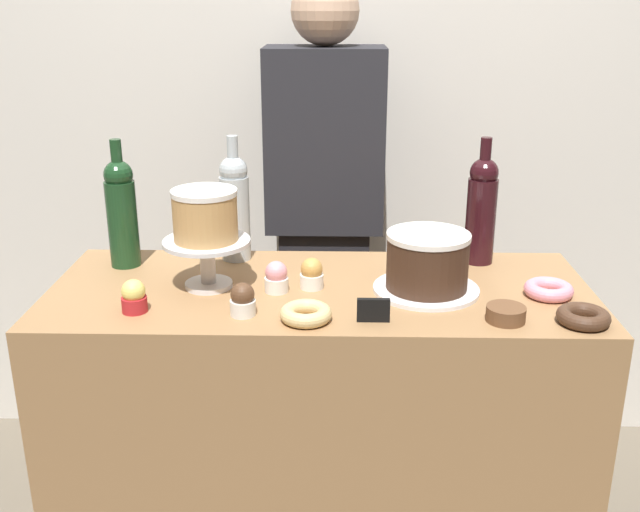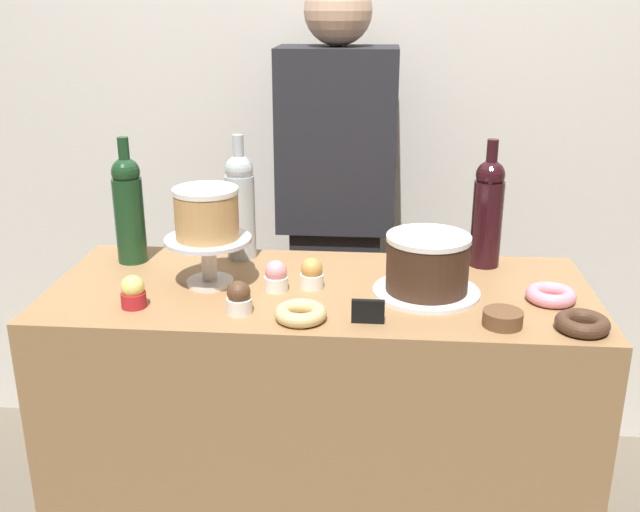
% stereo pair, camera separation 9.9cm
% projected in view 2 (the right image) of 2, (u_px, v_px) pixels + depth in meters
% --- Properties ---
extents(back_wall, '(6.00, 0.05, 2.60)m').
position_uv_depth(back_wall, '(342.00, 74.00, 2.39)').
color(back_wall, silver).
rests_on(back_wall, ground_plane).
extents(display_counter, '(1.28, 0.53, 0.89)m').
position_uv_depth(display_counter, '(320.00, 447.00, 1.89)').
color(display_counter, '#997047').
rests_on(display_counter, ground_plane).
extents(cake_stand_pedestal, '(0.20, 0.20, 0.12)m').
position_uv_depth(cake_stand_pedestal, '(208.00, 253.00, 1.74)').
color(cake_stand_pedestal, silver).
rests_on(cake_stand_pedestal, display_counter).
extents(white_layer_cake, '(0.15, 0.15, 0.12)m').
position_uv_depth(white_layer_cake, '(206.00, 214.00, 1.70)').
color(white_layer_cake, tan).
rests_on(white_layer_cake, cake_stand_pedestal).
extents(silver_serving_platter, '(0.25, 0.25, 0.01)m').
position_uv_depth(silver_serving_platter, '(426.00, 292.00, 1.71)').
color(silver_serving_platter, white).
rests_on(silver_serving_platter, display_counter).
extents(chocolate_round_cake, '(0.19, 0.19, 0.13)m').
position_uv_depth(chocolate_round_cake, '(428.00, 263.00, 1.69)').
color(chocolate_round_cake, '#3D2619').
rests_on(chocolate_round_cake, silver_serving_platter).
extents(wine_bottle_dark_red, '(0.08, 0.08, 0.33)m').
position_uv_depth(wine_bottle_dark_red, '(488.00, 211.00, 1.85)').
color(wine_bottle_dark_red, black).
rests_on(wine_bottle_dark_red, display_counter).
extents(wine_bottle_clear, '(0.08, 0.08, 0.33)m').
position_uv_depth(wine_bottle_clear, '(240.00, 204.00, 1.90)').
color(wine_bottle_clear, '#B2BCC1').
rests_on(wine_bottle_clear, display_counter).
extents(wine_bottle_green, '(0.08, 0.08, 0.33)m').
position_uv_depth(wine_bottle_green, '(129.00, 208.00, 1.87)').
color(wine_bottle_green, '#193D1E').
rests_on(wine_bottle_green, display_counter).
extents(cupcake_lemon, '(0.06, 0.06, 0.07)m').
position_uv_depth(cupcake_lemon, '(133.00, 292.00, 1.63)').
color(cupcake_lemon, red).
rests_on(cupcake_lemon, display_counter).
extents(cupcake_chocolate, '(0.06, 0.06, 0.07)m').
position_uv_depth(cupcake_chocolate, '(239.00, 298.00, 1.60)').
color(cupcake_chocolate, white).
rests_on(cupcake_chocolate, display_counter).
extents(cupcake_strawberry, '(0.06, 0.06, 0.07)m').
position_uv_depth(cupcake_strawberry, '(276.00, 276.00, 1.72)').
color(cupcake_strawberry, white).
rests_on(cupcake_strawberry, display_counter).
extents(cupcake_caramel, '(0.06, 0.06, 0.07)m').
position_uv_depth(cupcake_caramel, '(312.00, 273.00, 1.74)').
color(cupcake_caramel, white).
rests_on(cupcake_caramel, display_counter).
extents(donut_glazed, '(0.11, 0.11, 0.03)m').
position_uv_depth(donut_glazed, '(301.00, 313.00, 1.57)').
color(donut_glazed, '#E0C17F').
rests_on(donut_glazed, display_counter).
extents(donut_pink, '(0.11, 0.11, 0.03)m').
position_uv_depth(donut_pink, '(551.00, 295.00, 1.66)').
color(donut_pink, pink).
rests_on(donut_pink, display_counter).
extents(donut_chocolate, '(0.11, 0.11, 0.03)m').
position_uv_depth(donut_chocolate, '(582.00, 323.00, 1.52)').
color(donut_chocolate, '#472D1E').
rests_on(donut_chocolate, display_counter).
extents(cookie_stack, '(0.08, 0.08, 0.03)m').
position_uv_depth(cookie_stack, '(503.00, 318.00, 1.54)').
color(cookie_stack, brown).
rests_on(cookie_stack, display_counter).
extents(price_sign_chalkboard, '(0.07, 0.01, 0.05)m').
position_uv_depth(price_sign_chalkboard, '(368.00, 311.00, 1.55)').
color(price_sign_chalkboard, black).
rests_on(price_sign_chalkboard, display_counter).
extents(barista_figure, '(0.36, 0.22, 1.60)m').
position_uv_depth(barista_figure, '(336.00, 229.00, 2.34)').
color(barista_figure, black).
rests_on(barista_figure, ground_plane).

